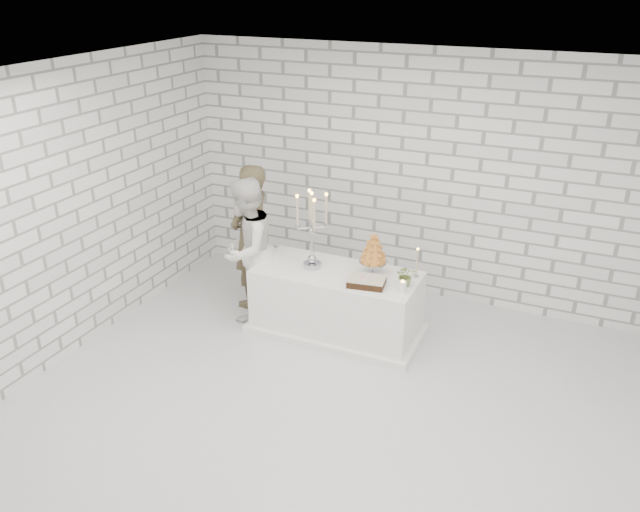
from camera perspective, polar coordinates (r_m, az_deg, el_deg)
The scene contains 14 objects.
ground at distance 6.28m, azimuth 2.20°, elevation -12.80°, with size 6.00×5.00×0.01m, color silver.
ceiling at distance 5.07m, azimuth 2.76°, elevation 15.38°, with size 6.00×5.00×0.01m, color white.
wall_back at distance 7.74m, azimuth 9.36°, elevation 6.81°, with size 6.00×0.01×3.00m, color white.
wall_front at distance 3.63m, azimuth -12.84°, elevation -15.40°, with size 6.00×0.01×3.00m, color white.
wall_left at distance 7.08m, azimuth -20.78°, elevation 3.87°, with size 0.01×5.00×3.00m, color white.
cake_table at distance 7.17m, azimuth 1.45°, elevation -4.11°, with size 1.80×0.80×0.75m, color white.
groom at distance 7.62m, azimuth -6.15°, elevation 1.72°, with size 0.64×0.42×1.75m, color #3A3020.
bride at distance 7.36m, azimuth -6.54°, elevation 0.56°, with size 0.82×0.64×1.68m, color white.
candelabra at distance 6.92m, azimuth -0.72°, elevation 2.29°, with size 0.36×0.36×0.88m, color #A8A9B3, non-canonical shape.
croquembouche at distance 6.87m, azimuth 4.76°, elevation 0.22°, with size 0.31×0.31×0.48m, color #A95F1E, non-canonical shape.
chocolate_cake at distance 6.70m, azimuth 4.16°, elevation -2.27°, with size 0.38×0.27×0.08m, color black.
pillar_candle at distance 6.59m, azimuth 7.32°, elevation -2.75°, with size 0.08×0.08×0.12m, color white.
extra_taper at distance 6.88m, azimuth 8.58°, elevation -0.68°, with size 0.06×0.06×0.32m, color #C7B794.
flowers at distance 6.70m, azimuth 7.63°, elevation -1.72°, with size 0.21×0.18×0.23m, color #516939.
Camera 1 is at (1.81, -4.67, 3.79)m, focal length 36.09 mm.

